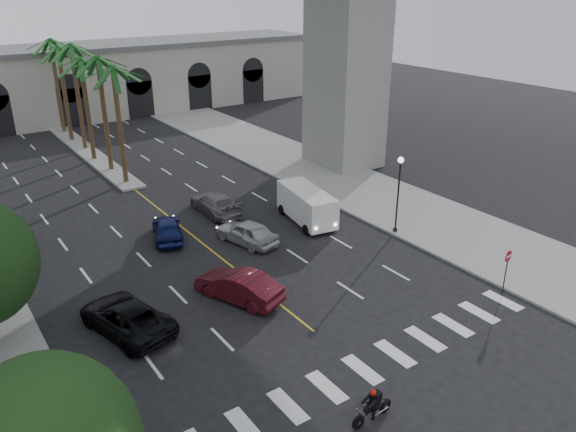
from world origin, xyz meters
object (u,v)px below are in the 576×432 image
at_px(car_b, 239,286).
at_px(car_d, 215,203).
at_px(car_c, 126,317).
at_px(car_a, 247,232).
at_px(do_not_enter_sign, 507,263).
at_px(lamp_post_right, 399,188).
at_px(car_e, 167,228).
at_px(motorcycle_rider, 374,406).
at_px(cargo_van, 307,205).
at_px(pedestrian_a, 60,390).
at_px(traffic_signal_far, 73,384).

bearing_deg(car_b, car_d, -133.77).
bearing_deg(car_c, car_a, -166.59).
height_order(car_c, do_not_enter_sign, do_not_enter_sign).
distance_m(lamp_post_right, do_not_enter_sign, 9.21).
distance_m(car_a, car_e, 5.30).
height_order(car_c, car_d, car_c).
height_order(car_a, car_c, car_c).
distance_m(motorcycle_rider, car_c, 12.68).
distance_m(car_b, do_not_enter_sign, 14.33).
bearing_deg(car_c, lamp_post_right, 168.25).
xyz_separation_m(lamp_post_right, car_a, (-8.97, 4.39, -2.45)).
bearing_deg(cargo_van, pedestrian_a, -143.81).
bearing_deg(motorcycle_rider, lamp_post_right, 39.20).
height_order(lamp_post_right, pedestrian_a, lamp_post_right).
bearing_deg(cargo_van, car_b, -136.01).
bearing_deg(pedestrian_a, car_c, 47.35).
bearing_deg(car_a, cargo_van, 171.85).
height_order(car_b, car_d, car_b).
height_order(lamp_post_right, car_c, lamp_post_right).
height_order(lamp_post_right, car_d, lamp_post_right).
relative_size(lamp_post_right, car_c, 0.96).
height_order(car_b, car_e, car_b).
bearing_deg(cargo_van, car_c, -149.88).
relative_size(car_a, car_b, 0.91).
height_order(motorcycle_rider, car_b, car_b).
bearing_deg(motorcycle_rider, car_c, 113.63).
height_order(cargo_van, do_not_enter_sign, do_not_enter_sign).
xyz_separation_m(cargo_van, pedestrian_a, (-19.12, -9.52, -0.30)).
distance_m(motorcycle_rider, car_d, 22.57).
xyz_separation_m(car_b, pedestrian_a, (-10.00, -3.30, 0.20)).
height_order(lamp_post_right, motorcycle_rider, lamp_post_right).
xyz_separation_m(lamp_post_right, traffic_signal_far, (-22.70, -6.50, -0.71)).
xyz_separation_m(motorcycle_rider, car_d, (4.84, 22.05, 0.09)).
xyz_separation_m(traffic_signal_far, car_b, (9.80, 5.19, -1.69)).
height_order(traffic_signal_far, pedestrian_a, traffic_signal_far).
distance_m(car_c, do_not_enter_sign, 19.83).
bearing_deg(car_c, pedestrian_a, 30.10).
height_order(motorcycle_rider, do_not_enter_sign, do_not_enter_sign).
xyz_separation_m(car_a, pedestrian_a, (-13.93, -9.00, 0.25)).
distance_m(lamp_post_right, car_b, 13.19).
xyz_separation_m(car_d, cargo_van, (4.48, -5.15, 0.56)).
bearing_deg(car_b, traffic_signal_far, 6.34).
height_order(motorcycle_rider, car_a, car_a).
bearing_deg(pedestrian_a, cargo_van, 29.85).
relative_size(lamp_post_right, traffic_signal_far, 1.47).
xyz_separation_m(car_b, do_not_enter_sign, (12.00, -7.76, 1.12)).
bearing_deg(lamp_post_right, cargo_van, 127.61).
xyz_separation_m(traffic_signal_far, car_d, (14.44, 16.55, -1.75)).
distance_m(traffic_signal_far, cargo_van, 22.12).
height_order(lamp_post_right, traffic_signal_far, lamp_post_right).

